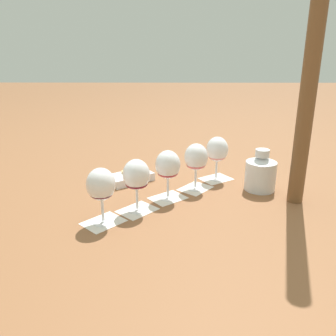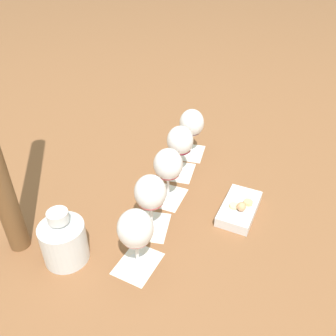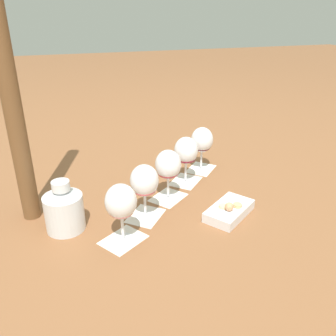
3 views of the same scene
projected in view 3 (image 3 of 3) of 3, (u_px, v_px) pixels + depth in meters
ground_plane at (168, 198)px, 1.20m from camera, size 8.00×8.00×0.00m
tasting_card_0 at (123, 240)px, 0.99m from camera, size 0.15×0.14×0.00m
tasting_card_1 at (145, 216)px, 1.10m from camera, size 0.14×0.15×0.00m
tasting_card_2 at (168, 198)px, 1.20m from camera, size 0.15×0.14×0.00m
tasting_card_3 at (185, 181)px, 1.31m from camera, size 0.15×0.15×0.00m
tasting_card_4 at (201, 169)px, 1.41m from camera, size 0.15×0.15×0.00m
wine_glass_0 at (121, 204)px, 0.94m from camera, size 0.09×0.09×0.17m
wine_glass_1 at (144, 183)px, 1.05m from camera, size 0.09×0.09×0.17m
wine_glass_2 at (168, 167)px, 1.15m from camera, size 0.09×0.09×0.17m
wine_glass_3 at (186, 152)px, 1.26m from camera, size 0.09×0.09×0.17m
wine_glass_4 at (202, 142)px, 1.36m from camera, size 0.09×0.09×0.17m
ceramic_vase at (64, 209)px, 1.01m from camera, size 0.11×0.11×0.15m
snack_dish at (229, 210)px, 1.09m from camera, size 0.19×0.17×0.06m
umbrella_pole at (5, 65)px, 0.91m from camera, size 0.05×0.05×0.91m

